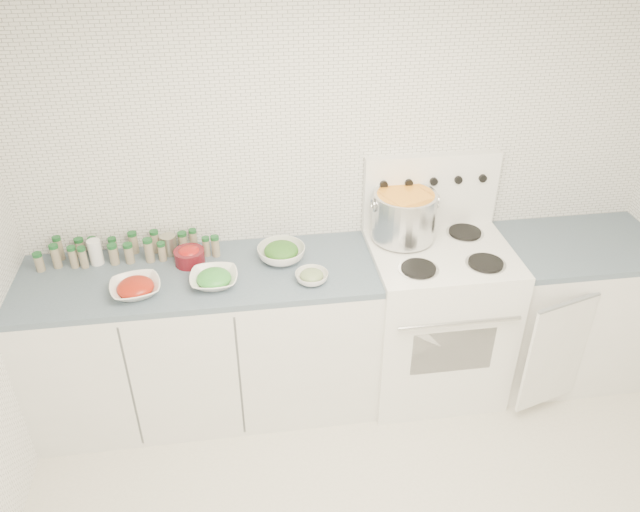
% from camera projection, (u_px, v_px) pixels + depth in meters
% --- Properties ---
extents(room_walls, '(3.54, 3.04, 2.52)m').
position_uv_depth(room_walls, '(431.00, 289.00, 1.97)').
color(room_walls, white).
rests_on(room_walls, ground).
extents(counter_left, '(1.85, 0.62, 0.90)m').
position_uv_depth(counter_left, '(206.00, 341.00, 3.46)').
color(counter_left, white).
rests_on(counter_left, ground).
extents(stove, '(0.76, 0.70, 1.36)m').
position_uv_depth(stove, '(434.00, 314.00, 3.59)').
color(stove, white).
rests_on(stove, ground).
extents(counter_right, '(0.89, 0.74, 0.90)m').
position_uv_depth(counter_right, '(567.00, 308.00, 3.71)').
color(counter_right, white).
rests_on(counter_right, ground).
extents(stock_pot, '(0.36, 0.34, 0.26)m').
position_uv_depth(stock_pot, '(404.00, 214.00, 3.37)').
color(stock_pot, silver).
rests_on(stock_pot, stove).
extents(bowl_tomato, '(0.29, 0.29, 0.08)m').
position_uv_depth(bowl_tomato, '(135.00, 288.00, 3.05)').
color(bowl_tomato, white).
rests_on(bowl_tomato, counter_left).
extents(bowl_snowpea, '(0.25, 0.25, 0.08)m').
position_uv_depth(bowl_snowpea, '(214.00, 279.00, 3.12)').
color(bowl_snowpea, white).
rests_on(bowl_snowpea, counter_left).
extents(bowl_broccoli, '(0.33, 0.33, 0.10)m').
position_uv_depth(bowl_broccoli, '(281.00, 252.00, 3.30)').
color(bowl_broccoli, white).
rests_on(bowl_broccoli, counter_left).
extents(bowl_zucchini, '(0.19, 0.19, 0.07)m').
position_uv_depth(bowl_zucchini, '(312.00, 277.00, 3.14)').
color(bowl_zucchini, white).
rests_on(bowl_zucchini, counter_left).
extents(bowl_pepper, '(0.16, 0.16, 0.10)m').
position_uv_depth(bowl_pepper, '(189.00, 256.00, 3.27)').
color(bowl_pepper, '#590F16').
rests_on(bowl_pepper, counter_left).
extents(salt_canister, '(0.09, 0.09, 0.14)m').
position_uv_depth(salt_canister, '(96.00, 252.00, 3.27)').
color(salt_canister, white).
rests_on(salt_canister, counter_left).
extents(tin_can, '(0.09, 0.09, 0.11)m').
position_uv_depth(tin_can, '(169.00, 245.00, 3.35)').
color(tin_can, '#9A9782').
rests_on(tin_can, counter_left).
extents(spice_cluster, '(0.95, 0.16, 0.14)m').
position_uv_depth(spice_cluster, '(123.00, 249.00, 3.31)').
color(spice_cluster, gray).
rests_on(spice_cluster, counter_left).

